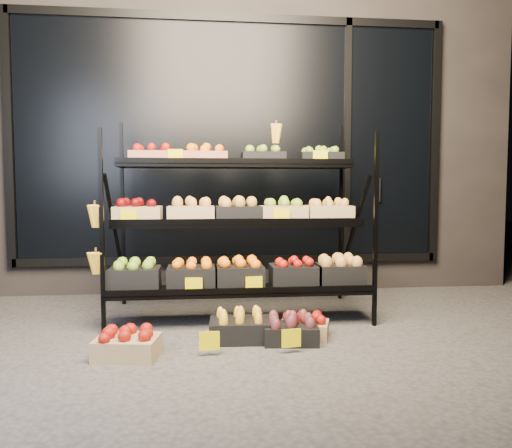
{
  "coord_description": "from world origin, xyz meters",
  "views": [
    {
      "loc": [
        -0.3,
        -3.52,
        1.06
      ],
      "look_at": [
        0.14,
        0.55,
        0.77
      ],
      "focal_mm": 35.0,
      "sensor_mm": 36.0,
      "label": 1
    }
  ],
  "objects": [
    {
      "name": "floor_crate_midleft",
      "position": [
        -0.04,
        -0.08,
        0.1
      ],
      "size": [
        0.44,
        0.33,
        0.21
      ],
      "rotation": [
        0.0,
        0.0,
        -0.05
      ],
      "color": "black",
      "rests_on": "ground"
    },
    {
      "name": "floor_crate_midright",
      "position": [
        0.42,
        -0.06,
        0.08
      ],
      "size": [
        0.4,
        0.34,
        0.18
      ],
      "rotation": [
        0.0,
        0.0,
        -0.32
      ],
      "color": "tan",
      "rests_on": "ground"
    },
    {
      "name": "tag_floor_b",
      "position": [
        0.27,
        -0.4,
        0.06
      ],
      "size": [
        0.13,
        0.01,
        0.12
      ],
      "primitive_type": "cube",
      "color": "#EDD900",
      "rests_on": "ground"
    },
    {
      "name": "display_rack",
      "position": [
        -0.01,
        0.6,
        0.79
      ],
      "size": [
        2.18,
        1.02,
        1.75
      ],
      "color": "black",
      "rests_on": "ground"
    },
    {
      "name": "ground",
      "position": [
        0.0,
        0.0,
        0.0
      ],
      "size": [
        24.0,
        24.0,
        0.0
      ],
      "primitive_type": "plane",
      "color": "#514F4C",
      "rests_on": "ground"
    },
    {
      "name": "tag_floor_a",
      "position": [
        -0.26,
        -0.4,
        0.06
      ],
      "size": [
        0.13,
        0.01,
        0.12
      ],
      "primitive_type": "cube",
      "color": "#EDD900",
      "rests_on": "ground"
    },
    {
      "name": "floor_crate_left",
      "position": [
        -0.78,
        -0.37,
        0.09
      ],
      "size": [
        0.42,
        0.34,
        0.2
      ],
      "rotation": [
        0.0,
        0.0,
        -0.17
      ],
      "color": "tan",
      "rests_on": "ground"
    },
    {
      "name": "building",
      "position": [
        0.0,
        2.59,
        1.75
      ],
      "size": [
        6.0,
        2.08,
        3.5
      ],
      "color": "#2D2826",
      "rests_on": "ground"
    },
    {
      "name": "floor_crate_right",
      "position": [
        0.3,
        -0.17,
        0.09
      ],
      "size": [
        0.4,
        0.31,
        0.19
      ],
      "rotation": [
        0.0,
        0.0,
        -0.11
      ],
      "color": "black",
      "rests_on": "ground"
    }
  ]
}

